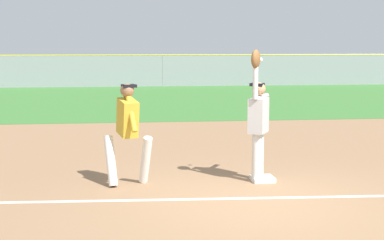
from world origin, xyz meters
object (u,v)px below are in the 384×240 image
(parked_car_blue, at_px, (150,71))
(parked_car_black, at_px, (326,70))
(baseball, at_px, (260,60))
(parked_car_tan, at_px, (66,71))
(fielder, at_px, (258,117))
(parked_car_white, at_px, (232,70))
(runner, at_px, (128,127))
(first_base, at_px, (263,179))

(parked_car_blue, xyz_separation_m, parked_car_black, (11.02, -0.22, 0.00))
(baseball, distance_m, parked_car_tan, 25.86)
(baseball, bearing_deg, fielder, -118.97)
(parked_car_tan, bearing_deg, parked_car_blue, 0.04)
(baseball, bearing_deg, parked_car_tan, 103.19)
(parked_car_white, bearing_deg, fielder, -104.80)
(runner, height_order, baseball, baseball)
(first_base, height_order, parked_car_white, parked_car_white)
(runner, xyz_separation_m, baseball, (2.27, 0.10, 1.10))
(baseball, height_order, parked_car_tan, baseball)
(parked_car_white, bearing_deg, baseball, -104.73)
(parked_car_black, bearing_deg, first_base, -117.39)
(parked_car_tan, relative_size, parked_car_white, 0.98)
(parked_car_blue, bearing_deg, parked_car_white, 0.73)
(parked_car_white, xyz_separation_m, parked_car_black, (5.90, -0.52, 0.00))
(first_base, height_order, baseball, baseball)
(baseball, xyz_separation_m, parked_car_blue, (-0.90, 25.27, -1.42))
(first_base, height_order, fielder, fielder)
(first_base, distance_m, parked_car_tan, 25.92)
(runner, relative_size, parked_car_blue, 0.38)
(runner, height_order, parked_car_white, runner)
(parked_car_white, bearing_deg, parked_car_tan, 177.08)
(parked_car_white, bearing_deg, parked_car_blue, 177.99)
(fielder, relative_size, parked_car_white, 0.50)
(fielder, bearing_deg, parked_car_white, -70.78)
(baseball, xyz_separation_m, parked_car_white, (4.23, 25.56, -1.42))
(first_base, height_order, runner, runner)
(parked_car_tan, distance_m, parked_car_white, 10.13)
(first_base, bearing_deg, fielder, 177.38)
(fielder, distance_m, baseball, 0.98)
(fielder, height_order, baseball, fielder)
(parked_car_white, bearing_deg, parked_car_black, -10.34)
(baseball, relative_size, parked_car_black, 0.02)
(first_base, relative_size, parked_car_black, 0.08)
(first_base, xyz_separation_m, parked_car_blue, (-0.95, 25.35, 0.63))
(first_base, xyz_separation_m, parked_car_tan, (-5.94, 25.22, 0.63))
(runner, relative_size, parked_car_white, 0.38)
(fielder, relative_size, parked_car_black, 0.50)
(first_base, bearing_deg, parked_car_tan, 103.26)
(runner, distance_m, parked_car_black, 28.04)
(baseball, relative_size, parked_car_white, 0.02)
(fielder, distance_m, parked_car_tan, 25.89)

